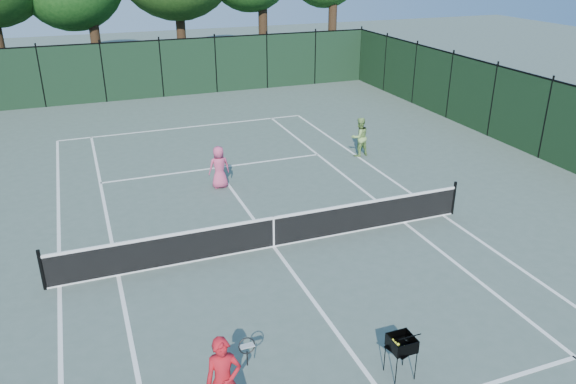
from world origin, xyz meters
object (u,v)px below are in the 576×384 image
object	(u,v)px
coach	(224,381)
player_pink	(219,167)
player_green	(359,137)
loose_ball_midcourt	(251,345)
ball_hopper	(402,343)

from	to	relation	value
coach	player_pink	bearing A→B (deg)	85.55
player_pink	player_green	world-z (taller)	player_green
player_pink	loose_ball_midcourt	world-z (taller)	player_pink
player_green	ball_hopper	world-z (taller)	player_green
player_pink	loose_ball_midcourt	xyz separation A→B (m)	(-1.52, -8.34, -0.69)
ball_hopper	player_green	bearing A→B (deg)	48.91
coach	loose_ball_midcourt	size ratio (longest dim) A/B	24.64
player_pink	loose_ball_midcourt	distance (m)	8.50
player_green	loose_ball_midcourt	distance (m)	12.06
player_green	loose_ball_midcourt	xyz separation A→B (m)	(-7.41, -9.49, -0.73)
player_green	ball_hopper	xyz separation A→B (m)	(-5.02, -11.30, -0.02)
player_pink	ball_hopper	distance (m)	10.18
player_pink	ball_hopper	bearing A→B (deg)	94.64
coach	player_pink	xyz separation A→B (m)	(2.51, 10.02, -0.11)
player_pink	ball_hopper	xyz separation A→B (m)	(0.87, -10.14, 0.01)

